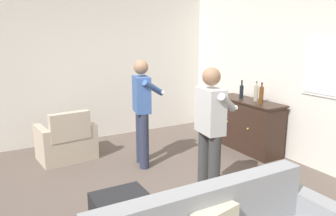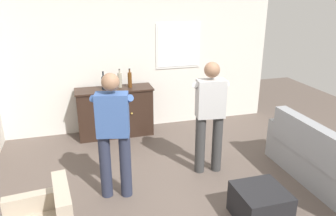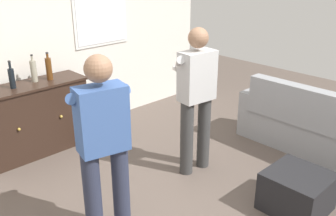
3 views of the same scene
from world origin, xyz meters
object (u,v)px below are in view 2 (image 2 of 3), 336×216
Objects in this scene: sideboard_cabinet at (115,112)px; ottoman at (260,204)px; couch at (328,168)px; person_standing_right at (210,113)px; bottle_wine_green at (130,80)px; bottle_liquor_amber at (120,80)px; person_standing_left at (113,131)px; bottle_spirits_clear at (104,83)px.

ottoman is at bearing -65.59° from sideboard_cabinet.
person_standing_right is (-1.36, 0.93, 0.60)m from couch.
bottle_liquor_amber is (-0.18, 0.05, -0.01)m from bottle_wine_green.
person_standing_left and person_standing_right have the same top height.
sideboard_cabinet reaches higher than ottoman.
bottle_liquor_amber is 0.31m from bottle_spirits_clear.
person_standing_left is 1.00× the size of person_standing_right.
person_standing_right is at bearing 145.48° from couch.
bottle_liquor_amber is at bearing 23.29° from sideboard_cabinet.
couch is 3.52m from bottle_wine_green.
ottoman is (1.03, -2.92, -0.86)m from bottle_wine_green.
bottle_wine_green reaches higher than bottle_liquor_amber.
bottle_wine_green reaches higher than bottle_spirits_clear.
person_standing_left is at bearing -169.56° from person_standing_right.
person_standing_left is at bearing -105.61° from bottle_wine_green.
bottle_wine_green is (0.30, 0.00, 0.60)m from sideboard_cabinet.
person_standing_right is at bearing 10.44° from person_standing_left.
sideboard_cabinet is 4.09× the size of bottle_liquor_amber.
person_standing_right is at bearing -55.39° from sideboard_cabinet.
sideboard_cabinet is 0.67m from bottle_wine_green.
couch is 3.67m from bottle_liquor_amber.
sideboard_cabinet is 0.83× the size of person_standing_right.
person_standing_left is (-0.37, -2.00, -0.12)m from bottle_liquor_amber.
bottle_wine_green is at bearing 117.18° from person_standing_right.
person_standing_right is at bearing 97.35° from ottoman.
sideboard_cabinet is at bearing 133.88° from couch.
person_standing_right is (1.35, -1.68, -0.11)m from bottle_spirits_clear.
bottle_wine_green is 1.91m from person_standing_right.
bottle_wine_green is 2.03m from person_standing_left.
person_standing_left is (-1.57, 0.97, 0.74)m from ottoman.
ottoman is 0.34× the size of person_standing_right.
ottoman is (1.50, -2.91, -0.84)m from bottle_spirits_clear.
couch is 1.36× the size of person_standing_left.
bottle_wine_green is at bearing 130.29° from couch.
bottle_spirits_clear is 2.15m from person_standing_right.
bottle_liquor_amber is at bearing 163.48° from bottle_wine_green.
bottle_liquor_amber reaches higher than sideboard_cabinet.
person_standing_left is at bearing -97.22° from sideboard_cabinet.
person_standing_left reaches higher than sideboard_cabinet.
bottle_wine_green is at bearing 74.39° from person_standing_left.
ottoman is (1.33, -2.92, -0.26)m from sideboard_cabinet.
bottle_liquor_amber is 0.59× the size of ottoman.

